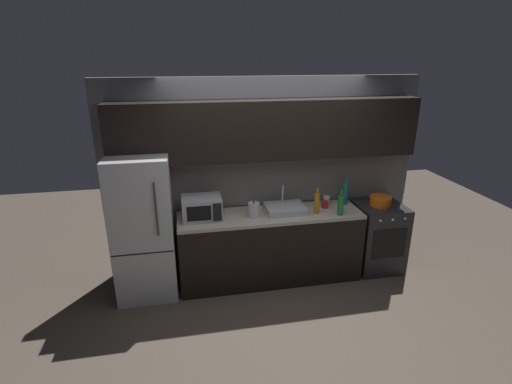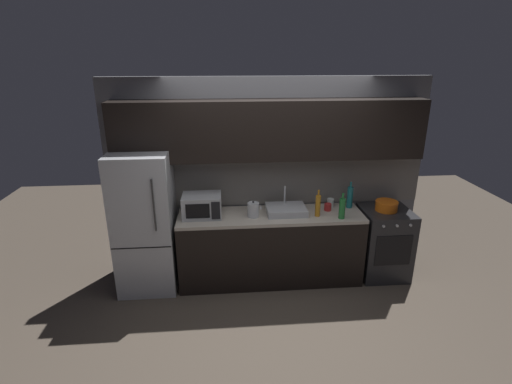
% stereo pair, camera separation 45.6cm
% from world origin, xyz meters
% --- Properties ---
extents(ground_plane, '(10.00, 10.00, 0.00)m').
position_xyz_m(ground_plane, '(0.00, 0.00, 0.00)').
color(ground_plane, '#4C4238').
extents(back_wall, '(4.00, 0.44, 2.50)m').
position_xyz_m(back_wall, '(0.00, 1.20, 1.55)').
color(back_wall, slate).
rests_on(back_wall, ground).
extents(counter_run, '(2.26, 0.60, 0.90)m').
position_xyz_m(counter_run, '(0.00, 0.90, 0.45)').
color(counter_run, black).
rests_on(counter_run, ground).
extents(refrigerator, '(0.68, 0.69, 1.71)m').
position_xyz_m(refrigerator, '(-1.51, 0.90, 0.86)').
color(refrigerator, '#B7BABF').
rests_on(refrigerator, ground).
extents(oven_range, '(0.60, 0.62, 0.90)m').
position_xyz_m(oven_range, '(1.47, 0.90, 0.45)').
color(oven_range, '#232326').
rests_on(oven_range, ground).
extents(microwave, '(0.46, 0.35, 0.27)m').
position_xyz_m(microwave, '(-0.83, 0.92, 1.04)').
color(microwave, '#A8AAAF').
rests_on(microwave, counter_run).
extents(sink_basin, '(0.48, 0.38, 0.30)m').
position_xyz_m(sink_basin, '(0.19, 0.93, 0.94)').
color(sink_basin, '#ADAFB5').
rests_on(sink_basin, counter_run).
extents(kettle, '(0.17, 0.14, 0.20)m').
position_xyz_m(kettle, '(-0.22, 0.85, 0.99)').
color(kettle, '#B7BABF').
rests_on(kettle, counter_run).
extents(wine_bottle_amber, '(0.06, 0.06, 0.33)m').
position_xyz_m(wine_bottle_amber, '(0.55, 0.80, 1.04)').
color(wine_bottle_amber, '#B27019').
rests_on(wine_bottle_amber, counter_run).
extents(wine_bottle_green, '(0.07, 0.07, 0.32)m').
position_xyz_m(wine_bottle_green, '(0.82, 0.71, 1.03)').
color(wine_bottle_green, '#1E6B2D').
rests_on(wine_bottle_green, counter_run).
extents(wine_bottle_teal, '(0.07, 0.07, 0.34)m').
position_xyz_m(wine_bottle_teal, '(1.02, 1.04, 1.04)').
color(wine_bottle_teal, '#19666B').
rests_on(wine_bottle_teal, counter_run).
extents(mug_clear, '(0.08, 0.08, 0.11)m').
position_xyz_m(mug_clear, '(0.79, 1.08, 0.95)').
color(mug_clear, silver).
rests_on(mug_clear, counter_run).
extents(mug_red, '(0.09, 0.09, 0.09)m').
position_xyz_m(mug_red, '(0.72, 0.96, 0.94)').
color(mug_red, '#A82323').
rests_on(mug_red, counter_run).
extents(cooking_pot, '(0.28, 0.28, 0.12)m').
position_xyz_m(cooking_pot, '(1.45, 0.90, 0.96)').
color(cooking_pot, orange).
rests_on(cooking_pot, oven_range).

